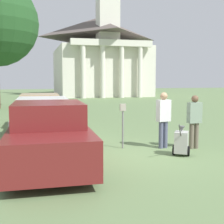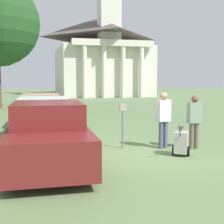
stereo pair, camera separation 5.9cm
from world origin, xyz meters
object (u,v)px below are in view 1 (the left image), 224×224
object	(u,v)px
equipment_cart	(181,142)
person_worker	(164,116)
parked_car_white	(43,120)
church	(99,51)
parked_car_tan	(40,111)
person_supervisor	(194,119)
parked_car_maroon	(49,136)
parking_meter	(123,117)

from	to	relation	value
equipment_cart	person_worker	bearing A→B (deg)	128.19
parked_car_white	church	bearing A→B (deg)	75.41
person_worker	parked_car_tan	bearing A→B (deg)	-69.36
person_supervisor	equipment_cart	size ratio (longest dim) A/B	1.67
parked_car_maroon	parked_car_white	xyz separation A→B (m)	(-0.00, 3.56, -0.04)
parking_meter	church	bearing A→B (deg)	78.77
parked_car_tan	church	size ratio (longest dim) A/B	0.21
church	parked_car_white	bearing A→B (deg)	-106.30
equipment_cart	parked_car_tan	bearing A→B (deg)	151.39
church	equipment_cart	bearing A→B (deg)	-98.56
parked_car_white	church	distance (m)	31.36
parked_car_maroon	parked_car_tan	bearing A→B (deg)	91.72
parked_car_white	person_supervisor	world-z (taller)	person_supervisor
person_worker	church	xyz separation A→B (m)	(5.10, 32.24, 4.80)
parked_car_white	parking_meter	xyz separation A→B (m)	(2.35, -2.25, 0.28)
person_supervisor	parking_meter	bearing A→B (deg)	-17.16
parked_car_white	parked_car_tan	bearing A→B (deg)	91.72
parking_meter	person_worker	world-z (taller)	person_worker
parked_car_tan	parking_meter	bearing A→B (deg)	-64.69
person_supervisor	person_worker	bearing A→B (deg)	-20.16
parking_meter	parked_car_maroon	bearing A→B (deg)	-150.81
parked_car_tan	person_supervisor	distance (m)	7.46
parked_car_tan	person_supervisor	xyz separation A→B (m)	(4.48, -5.96, 0.24)
parked_car_white	person_supervisor	distance (m)	5.31
parked_car_maroon	parked_car_tan	size ratio (longest dim) A/B	0.90
parked_car_tan	parked_car_maroon	bearing A→B (deg)	-88.28
parked_car_tan	church	xyz separation A→B (m)	(8.69, 26.57, 5.10)
person_supervisor	parked_car_white	bearing A→B (deg)	-34.06
equipment_cart	church	size ratio (longest dim) A/B	0.04
parking_meter	church	distance (m)	32.92
parked_car_white	parked_car_tan	distance (m)	3.12
equipment_cart	parked_car_white	bearing A→B (deg)	168.54
parked_car_white	equipment_cart	world-z (taller)	parked_car_white
parked_car_maroon	parking_meter	xyz separation A→B (m)	(2.35, 1.31, 0.23)
parked_car_tan	parked_car_white	bearing A→B (deg)	-88.28
parked_car_maroon	church	distance (m)	34.74
parked_car_tan	parking_meter	size ratio (longest dim) A/B	3.80
parked_car_tan	church	bearing A→B (deg)	73.62
parking_meter	parked_car_white	bearing A→B (deg)	136.23
person_supervisor	church	distance (m)	33.16
person_worker	person_supervisor	distance (m)	0.95
parked_car_white	equipment_cart	distance (m)	5.13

